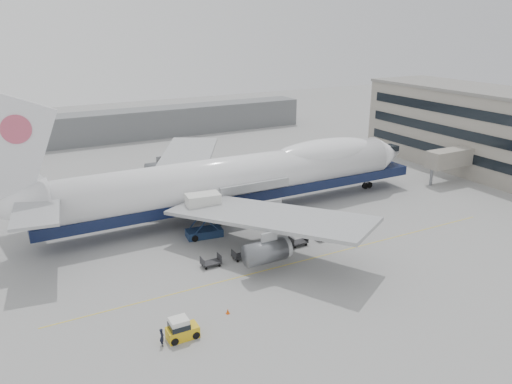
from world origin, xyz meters
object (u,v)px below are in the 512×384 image
catering_truck (203,213)px  ground_worker (162,337)px  airliner (242,177)px  baggage_tug (181,329)px

catering_truck → ground_worker: catering_truck is taller
airliner → baggage_tug: bearing=-126.7°
baggage_tug → ground_worker: baggage_tug is taller
catering_truck → baggage_tug: (-10.68, -20.21, -2.51)m
catering_truck → ground_worker: 24.10m
airliner → ground_worker: (-21.08, -26.01, -4.76)m
baggage_tug → ground_worker: bearing=-173.4°
baggage_tug → ground_worker: 1.89m
catering_truck → baggage_tug: catering_truck is taller
baggage_tug → ground_worker: size_ratio=1.67×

